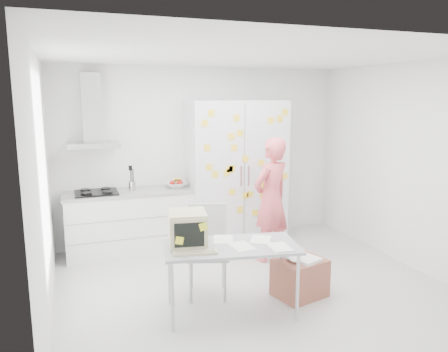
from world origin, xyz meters
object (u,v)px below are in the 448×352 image
object	(u,v)px
person	(271,200)
chair	(207,244)
desk	(204,237)
cardboard_box	(300,277)

from	to	relation	value
person	chair	bearing A→B (deg)	8.24
desk	chair	xyz separation A→B (m)	(0.19, 0.46, -0.25)
person	cardboard_box	bearing A→B (deg)	57.45
desk	chair	size ratio (longest dim) A/B	1.43
person	chair	xyz separation A→B (m)	(-1.15, -0.71, -0.27)
person	cardboard_box	size ratio (longest dim) A/B	2.72
desk	chair	bearing A→B (deg)	78.20
chair	cardboard_box	distance (m)	1.12
desk	cardboard_box	world-z (taller)	desk
person	chair	distance (m)	1.38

